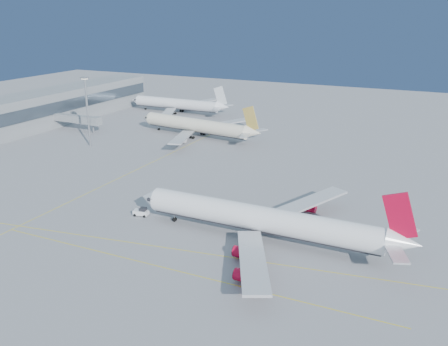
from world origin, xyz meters
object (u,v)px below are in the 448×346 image
at_px(airliner_virgin, 266,220).
at_px(light_mast, 87,106).
at_px(airliner_third, 178,104).
at_px(pushback_tug, 141,212).
at_px(airliner_etihad, 198,126).

relative_size(airliner_virgin, light_mast, 2.53).
xyz_separation_m(airliner_third, pushback_tug, (57.96, -117.55, -3.59)).
xyz_separation_m(airliner_etihad, airliner_third, (-32.20, 39.22, -0.12)).
xyz_separation_m(airliner_virgin, airliner_etihad, (-59.24, 78.15, -0.23)).
relative_size(airliner_virgin, airliner_etihad, 1.12).
distance_m(airliner_etihad, pushback_tug, 82.54).
height_order(airliner_third, pushback_tug, airliner_third).
height_order(airliner_virgin, light_mast, light_mast).
height_order(airliner_etihad, light_mast, light_mast).
xyz_separation_m(airliner_etihad, pushback_tug, (25.76, -78.33, -3.71)).
bearing_deg(airliner_virgin, airliner_etihad, 127.75).
bearing_deg(light_mast, airliner_virgin, -28.01).
xyz_separation_m(airliner_virgin, light_mast, (-89.54, 47.63, 10.53)).
relative_size(airliner_third, light_mast, 2.15).
height_order(airliner_etihad, airliner_third, airliner_etihad).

